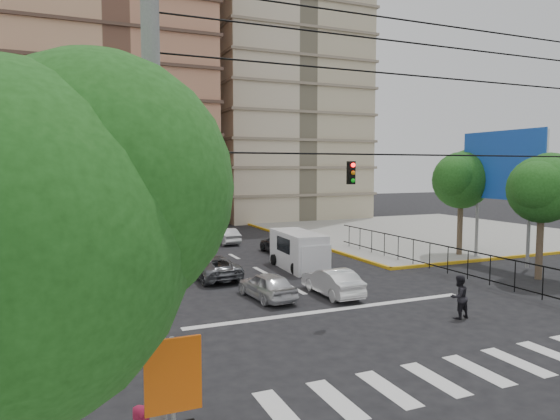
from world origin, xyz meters
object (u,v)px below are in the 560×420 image
traffic_light_nw (124,228)px  van_left_lane (187,232)px  district_sign (173,393)px  car_silver_front_left (267,285)px  van_right_lane (300,251)px  pedestrian_crosswalk (459,297)px  car_white_front_right (332,282)px

traffic_light_nw → van_left_lane: (5.80, 12.38, -1.98)m
district_sign → van_left_lane: (6.80, 29.42, -1.32)m
van_left_lane → car_silver_front_left: (0.02, -16.22, -0.50)m
van_left_lane → traffic_light_nw: bearing=-108.0°
van_right_lane → pedestrian_crosswalk: van_right_lane is taller
district_sign → pedestrian_crosswalk: (12.77, 7.46, -1.58)m
district_sign → car_silver_front_left: size_ratio=0.86×
car_silver_front_left → traffic_light_nw: bearing=-39.5°
car_silver_front_left → car_white_front_right: bearing=163.5°
car_white_front_right → pedestrian_crosswalk: 5.91m
car_silver_front_left → car_white_front_right: 3.13m
car_white_front_right → pedestrian_crosswalk: pedestrian_crosswalk is taller
traffic_light_nw → van_left_lane: bearing=64.9°
car_silver_front_left → car_white_front_right: size_ratio=0.95×
traffic_light_nw → district_sign: traffic_light_nw is taller
pedestrian_crosswalk → traffic_light_nw: bearing=-44.1°
van_left_lane → pedestrian_crosswalk: 22.75m
car_silver_front_left → pedestrian_crosswalk: (5.95, -5.73, 0.24)m
district_sign → car_silver_front_left: 14.96m
district_sign → car_white_front_right: size_ratio=0.82×
pedestrian_crosswalk → district_sign: bearing=25.4°
car_white_front_right → van_left_lane: bearing=-79.9°
van_left_lane → car_silver_front_left: bearing=-82.8°
van_left_lane → car_silver_front_left: 16.23m
pedestrian_crosswalk → van_right_lane: bearing=-86.4°
van_right_lane → car_white_front_right: (-1.19, -6.05, -0.42)m
van_left_lane → pedestrian_crosswalk: bearing=-67.7°
district_sign → van_left_lane: bearing=77.0°
district_sign → pedestrian_crosswalk: bearing=30.3°
district_sign → van_left_lane: 30.22m
van_right_lane → van_left_lane: bearing=114.5°
traffic_light_nw → car_white_front_right: 10.23m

